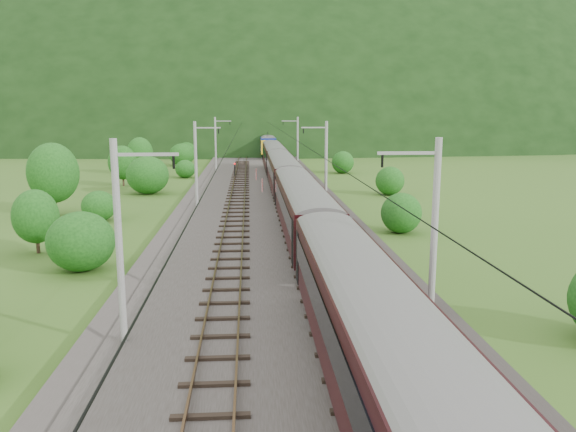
{
  "coord_description": "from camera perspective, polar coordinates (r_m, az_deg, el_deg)",
  "views": [
    {
      "loc": [
        -1.14,
        -21.43,
        9.35
      ],
      "look_at": [
        1.3,
        14.08,
        2.6
      ],
      "focal_mm": 35.0,
      "sensor_mm": 36.0,
      "label": 1
    }
  ],
  "objects": [
    {
      "name": "ground",
      "position": [
        23.4,
        -0.84,
        -12.81
      ],
      "size": [
        600.0,
        600.0,
        0.0
      ],
      "primitive_type": "plane",
      "color": "#33571B",
      "rests_on": "ground"
    },
    {
      "name": "railbed",
      "position": [
        32.76,
        -1.79,
        -5.57
      ],
      "size": [
        14.0,
        220.0,
        0.3
      ],
      "primitive_type": "cube",
      "color": "#38332D",
      "rests_on": "ground"
    },
    {
      "name": "track_left",
      "position": [
        32.71,
        -6.02,
        -5.26
      ],
      "size": [
        2.4,
        220.0,
        0.27
      ],
      "color": "brown",
      "rests_on": "railbed"
    },
    {
      "name": "track_right",
      "position": [
        32.87,
        2.41,
        -5.12
      ],
      "size": [
        2.4,
        220.0,
        0.27
      ],
      "color": "brown",
      "rests_on": "railbed"
    },
    {
      "name": "catenary_left",
      "position": [
        53.88,
        -9.27,
        5.43
      ],
      "size": [
        2.54,
        192.28,
        8.0
      ],
      "color": "gray",
      "rests_on": "railbed"
    },
    {
      "name": "catenary_right",
      "position": [
        54.13,
        3.81,
        5.57
      ],
      "size": [
        2.54,
        192.28,
        8.0
      ],
      "color": "gray",
      "rests_on": "railbed"
    },
    {
      "name": "overhead_wires",
      "position": [
        31.53,
        -1.87,
        6.64
      ],
      "size": [
        4.83,
        198.0,
        0.03
      ],
      "color": "black",
      "rests_on": "ground"
    },
    {
      "name": "mountain_main",
      "position": [
        281.58,
        -3.74,
        8.81
      ],
      "size": [
        504.0,
        360.0,
        244.0
      ],
      "primitive_type": "ellipsoid",
      "color": "black",
      "rests_on": "ground"
    },
    {
      "name": "mountain_ridge",
      "position": [
        342.83,
        -24.48,
        8.22
      ],
      "size": [
        336.0,
        280.0,
        132.0
      ],
      "primitive_type": "ellipsoid",
      "color": "black",
      "rests_on": "ground"
    },
    {
      "name": "train",
      "position": [
        48.57,
        0.28,
        3.68
      ],
      "size": [
        2.83,
        136.19,
        4.92
      ],
      "color": "black",
      "rests_on": "ground"
    },
    {
      "name": "hazard_post_near",
      "position": [
        73.79,
        -3.25,
        4.26
      ],
      "size": [
        0.16,
        0.16,
        1.49
      ],
      "primitive_type": "cylinder",
      "color": "red",
      "rests_on": "railbed"
    },
    {
      "name": "hazard_post_far",
      "position": [
        62.81,
        -2.62,
        3.14
      ],
      "size": [
        0.16,
        0.16,
        1.52
      ],
      "primitive_type": "cylinder",
      "color": "red",
      "rests_on": "railbed"
    },
    {
      "name": "signal",
      "position": [
        76.65,
        -5.43,
        4.78
      ],
      "size": [
        0.22,
        0.22,
        1.97
      ],
      "color": "black",
      "rests_on": "railbed"
    },
    {
      "name": "vegetation_left",
      "position": [
        46.2,
        -20.62,
        1.7
      ],
      "size": [
        13.67,
        139.71,
        6.99
      ],
      "color": "#154312",
      "rests_on": "ground"
    },
    {
      "name": "vegetation_right",
      "position": [
        45.28,
        14.01,
        0.36
      ],
      "size": [
        7.11,
        101.49,
        3.22
      ],
      "color": "#154312",
      "rests_on": "ground"
    }
  ]
}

